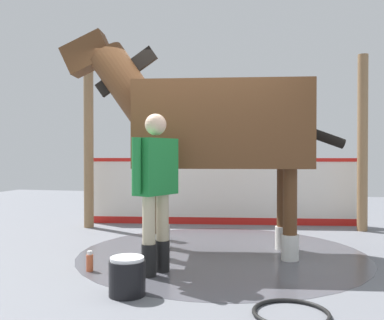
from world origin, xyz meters
TOP-DOWN VIEW (x-y plane):
  - ground_plane at (0.00, 0.00)m, footprint 16.00×16.00m
  - wet_patch at (-0.28, 0.25)m, footprint 3.49×3.49m
  - barrier_wall at (-2.43, -0.08)m, footprint 0.78×4.61m
  - roof_post_near at (-1.63, -2.20)m, footprint 0.16×0.16m
  - roof_post_far at (-2.30, 2.18)m, footprint 0.16×0.16m
  - horse at (-0.26, 0.12)m, footprint 1.30×3.46m
  - handler at (0.74, -0.27)m, footprint 0.62×0.38m
  - wash_bucket at (1.42, -0.31)m, footprint 0.32×0.32m
  - bottle_shampoo at (1.00, -0.62)m, footprint 0.06×0.06m
  - bottle_spray at (0.81, -0.97)m, footprint 0.07×0.07m
  - hose_coil at (1.57, 1.06)m, footprint 0.59×0.59m

SIDE VIEW (x-z plane):
  - ground_plane at x=0.00m, z-range -0.02..0.00m
  - wet_patch at x=-0.28m, z-range 0.00..0.00m
  - hose_coil at x=1.57m, z-range 0.00..0.03m
  - bottle_spray at x=0.81m, z-range -0.01..0.20m
  - bottle_shampoo at x=1.00m, z-range -0.01..0.21m
  - wash_bucket at x=1.42m, z-range 0.00..0.33m
  - barrier_wall at x=-2.43m, z-range -0.04..1.11m
  - handler at x=0.74m, z-range 0.12..1.74m
  - roof_post_near at x=-1.63m, z-range 0.00..2.79m
  - roof_post_far at x=-2.30m, z-range 0.00..2.79m
  - horse at x=-0.26m, z-range 0.18..2.92m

